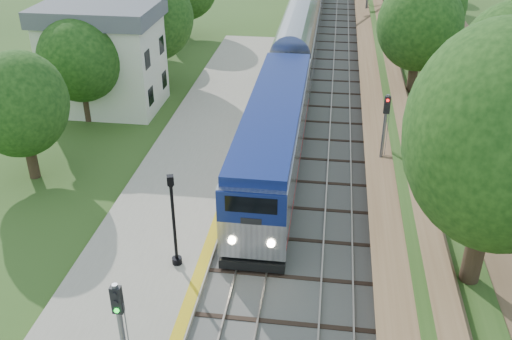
# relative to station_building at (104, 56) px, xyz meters

# --- Properties ---
(trackbed) EXTENTS (9.50, 170.00, 0.28)m
(trackbed) POSITION_rel_station_building_xyz_m (16.00, 30.00, -4.02)
(trackbed) COLOR #4C4944
(trackbed) RESTS_ON ground
(platform) EXTENTS (6.40, 68.00, 0.38)m
(platform) POSITION_rel_station_building_xyz_m (8.80, -14.00, -3.90)
(platform) COLOR gray
(platform) RESTS_ON ground
(yellow_stripe) EXTENTS (0.55, 68.00, 0.01)m
(yellow_stripe) POSITION_rel_station_building_xyz_m (11.65, -14.00, -3.70)
(yellow_stripe) COLOR gold
(yellow_stripe) RESTS_ON platform
(embankment) EXTENTS (10.64, 170.00, 11.70)m
(embankment) POSITION_rel_station_building_xyz_m (24.35, 30.00, -2.14)
(embankment) COLOR brown
(embankment) RESTS_ON ground
(station_building) EXTENTS (8.60, 6.60, 8.00)m
(station_building) POSITION_rel_station_building_xyz_m (0.00, 0.00, 0.00)
(station_building) COLOR white
(station_building) RESTS_ON ground
(trees_behind_platform) EXTENTS (7.82, 53.32, 7.21)m
(trees_behind_platform) POSITION_rel_station_building_xyz_m (2.83, -9.33, 0.44)
(trees_behind_platform) COLOR #332316
(trees_behind_platform) RESTS_ON ground
(lamppost_far) EXTENTS (0.47, 0.47, 4.77)m
(lamppost_far) POSITION_rel_station_building_xyz_m (10.44, -19.01, -1.58)
(lamppost_far) COLOR black
(lamppost_far) RESTS_ON platform
(signal_platform) EXTENTS (0.34, 0.27, 5.74)m
(signal_platform) POSITION_rel_station_building_xyz_m (11.10, -27.33, -0.18)
(signal_platform) COLOR slate
(signal_platform) RESTS_ON platform
(signal_farside) EXTENTS (0.33, 0.26, 6.06)m
(signal_farside) POSITION_rel_station_building_xyz_m (20.20, -10.61, -0.27)
(signal_farside) COLOR slate
(signal_farside) RESTS_ON ground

